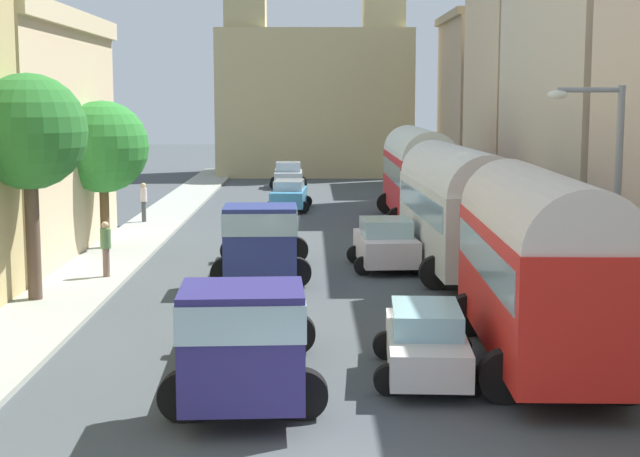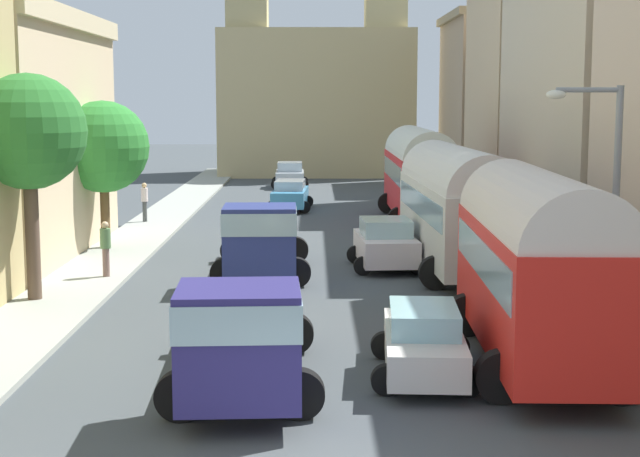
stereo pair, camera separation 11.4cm
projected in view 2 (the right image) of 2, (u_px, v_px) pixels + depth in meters
The scene contains 22 objects.
ground_plane at pixel (319, 234), 39.82m from camera, with size 154.00×154.00×0.00m, color #404649.
sidewalk_left at pixel (145, 232), 39.76m from camera, with size 2.50×70.00×0.14m, color #9CA095.
sidewalk_right at pixel (492, 232), 39.86m from camera, with size 2.50×70.00×0.14m, color gray.
building_left_2 at pixel (14, 135), 33.51m from camera, with size 4.88×12.83×8.63m.
building_right_2 at pixel (602, 82), 37.66m from camera, with size 5.33×13.88×12.47m.
building_right_3 at pixel (527, 73), 49.84m from camera, with size 5.33×10.10×13.71m.
building_right_4 at pixel (492, 100), 61.11m from camera, with size 6.02×10.36×10.90m.
distant_church at pixel (316, 88), 69.42m from camera, with size 13.92×7.75×19.11m.
parked_bus_0 at pixel (537, 258), 19.97m from camera, with size 3.37×8.27×4.14m.
parked_bus_1 at pixel (456, 202), 31.05m from camera, with size 3.52×9.89×4.08m.
parked_bus_2 at pixel (419, 170), 43.54m from camera, with size 3.32×9.79×4.27m.
cargo_truck_0 at pixel (243, 334), 17.93m from camera, with size 3.19×7.41×2.44m.
cargo_truck_1 at pixel (261, 240), 29.64m from camera, with size 3.12×7.17×2.49m.
car_0 at pixel (290, 195), 48.11m from camera, with size 2.35×4.40×1.52m.
car_1 at pixel (290, 175), 60.24m from camera, with size 2.38×3.77×1.61m.
car_2 at pixel (424, 341), 19.37m from camera, with size 2.29×4.20×1.45m.
car_3 at pixel (386, 244), 31.63m from camera, with size 2.51×3.73×1.67m.
pedestrian_0 at pixel (106, 247), 29.49m from camera, with size 0.46×0.46×1.86m.
pedestrian_1 at pixel (145, 200), 42.56m from camera, with size 0.37×0.37×1.88m.
streetlamp_near at pixel (605, 192), 21.19m from camera, with size 1.71×0.28×5.90m.
roadside_tree_1 at pixel (28, 133), 25.71m from camera, with size 3.14×3.14×6.30m.
roadside_tree_2 at pixel (103, 147), 34.85m from camera, with size 3.36×3.36×5.54m.
Camera 2 is at (-0.22, -12.41, 5.64)m, focal length 53.68 mm.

